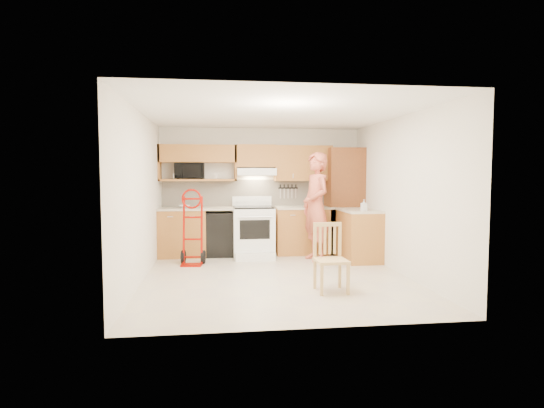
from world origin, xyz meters
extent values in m
cube|color=#BFB19C|center=(0.00, 0.00, -0.01)|extent=(4.00, 4.50, 0.02)
cube|color=white|center=(0.00, 0.00, 2.51)|extent=(4.00, 4.50, 0.02)
cube|color=beige|center=(0.00, 2.26, 1.25)|extent=(4.00, 0.02, 2.50)
cube|color=beige|center=(0.00, -2.26, 1.25)|extent=(4.00, 0.02, 2.50)
cube|color=beige|center=(-2.01, 0.00, 1.25)|extent=(0.02, 4.50, 2.50)
cube|color=beige|center=(2.01, 0.00, 1.25)|extent=(0.02, 4.50, 2.50)
cube|color=beige|center=(0.00, 2.23, 1.20)|extent=(3.92, 0.03, 0.55)
cube|color=#A16332|center=(-1.55, 1.95, 0.45)|extent=(0.90, 0.60, 0.90)
cube|color=black|center=(-0.80, 1.95, 0.42)|extent=(0.60, 0.60, 0.85)
cube|color=#A16332|center=(0.83, 1.95, 0.45)|extent=(1.14, 0.60, 0.90)
cube|color=beige|center=(-1.25, 1.95, 0.92)|extent=(1.50, 0.63, 0.04)
cube|color=beige|center=(0.83, 1.95, 0.92)|extent=(1.14, 0.63, 0.04)
cube|color=#A16332|center=(1.70, 1.15, 0.45)|extent=(0.60, 1.00, 0.90)
cube|color=beige|center=(1.70, 1.15, 0.92)|extent=(0.63, 1.00, 0.04)
cube|color=brown|center=(1.65, 1.95, 1.05)|extent=(0.70, 0.60, 2.10)
cube|color=#A16332|center=(-1.25, 2.08, 1.98)|extent=(1.50, 0.33, 0.34)
cube|color=#A16332|center=(-1.25, 2.08, 1.47)|extent=(1.50, 0.33, 0.04)
cube|color=#A16332|center=(-0.12, 2.08, 1.94)|extent=(0.76, 0.33, 0.44)
cube|color=#A16332|center=(0.83, 2.08, 1.80)|extent=(1.14, 0.33, 0.70)
cube|color=white|center=(-0.12, 2.02, 1.63)|extent=(0.76, 0.46, 0.14)
imported|color=black|center=(-1.41, 2.08, 1.65)|extent=(0.57, 0.38, 0.31)
imported|color=#BB543D|center=(0.90, 1.23, 0.99)|extent=(0.63, 0.81, 1.98)
imported|color=white|center=(1.70, 0.90, 1.04)|extent=(0.10, 0.10, 0.20)
imported|color=white|center=(-1.51, 1.95, 0.97)|extent=(0.24, 0.24, 0.05)
camera|label=1|loc=(-0.92, -6.59, 1.61)|focal=29.00mm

